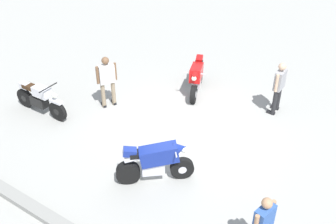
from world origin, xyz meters
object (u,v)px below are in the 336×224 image
at_px(motorcycle_red_sportbike, 197,77).
at_px(motorcycle_blue_sportbike, 155,161).
at_px(motorcycle_silver_cruiser, 40,99).
at_px(person_in_gray_shirt, 279,85).
at_px(person_in_white_shirt, 107,79).

height_order(motorcycle_red_sportbike, motorcycle_blue_sportbike, same).
bearing_deg(motorcycle_red_sportbike, motorcycle_silver_cruiser, -64.21).
relative_size(motorcycle_red_sportbike, person_in_gray_shirt, 1.10).
distance_m(motorcycle_silver_cruiser, motorcycle_blue_sportbike, 4.77).
bearing_deg(motorcycle_red_sportbike, person_in_gray_shirt, 74.56).
bearing_deg(motorcycle_silver_cruiser, motorcycle_red_sportbike, 47.03).
xyz_separation_m(motorcycle_red_sportbike, person_in_gray_shirt, (-2.70, -0.33, 0.39)).
bearing_deg(motorcycle_blue_sportbike, motorcycle_red_sportbike, 66.64).
xyz_separation_m(motorcycle_blue_sportbike, person_in_white_shirt, (3.25, -2.00, 0.40)).
relative_size(motorcycle_blue_sportbike, person_in_gray_shirt, 0.94).
distance_m(motorcycle_silver_cruiser, person_in_white_shirt, 2.16).
relative_size(motorcycle_silver_cruiser, person_in_gray_shirt, 1.22).
xyz_separation_m(motorcycle_blue_sportbike, person_in_gray_shirt, (-1.36, -4.63, 0.39)).
xyz_separation_m(motorcycle_red_sportbike, motorcycle_blue_sportbike, (-1.34, 4.30, 0.00)).
height_order(motorcycle_silver_cruiser, person_in_white_shirt, person_in_white_shirt).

